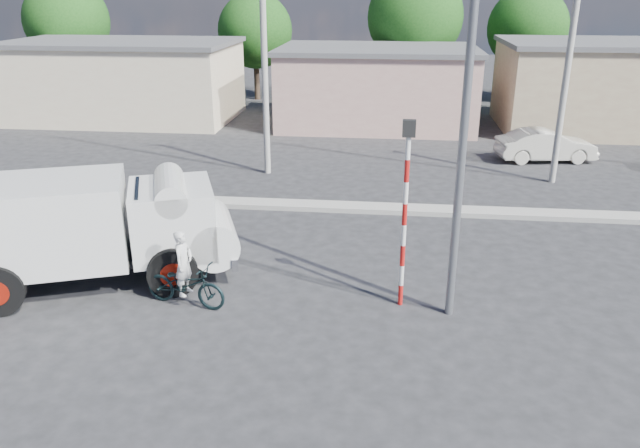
# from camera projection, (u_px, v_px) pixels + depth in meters

# --- Properties ---
(ground_plane) EXTENTS (120.00, 120.00, 0.00)m
(ground_plane) POSITION_uv_depth(u_px,v_px,m) (253.00, 329.00, 13.57)
(ground_plane) COLOR #262628
(ground_plane) RESTS_ON ground
(median) EXTENTS (40.00, 0.80, 0.16)m
(median) POSITION_uv_depth(u_px,v_px,m) (303.00, 205.00, 20.97)
(median) COLOR #99968E
(median) RESTS_ON ground
(truck) EXTENTS (7.01, 4.56, 2.73)m
(truck) POSITION_uv_depth(u_px,v_px,m) (97.00, 226.00, 15.19)
(truck) COLOR black
(truck) RESTS_ON ground
(bicycle) EXTENTS (2.12, 1.14, 1.06)m
(bicycle) POSITION_uv_depth(u_px,v_px,m) (185.00, 285.00, 14.40)
(bicycle) COLOR black
(bicycle) RESTS_ON ground
(cyclist) EXTENTS (0.49, 0.63, 1.55)m
(cyclist) POSITION_uv_depth(u_px,v_px,m) (185.00, 275.00, 14.32)
(cyclist) COLOR silver
(cyclist) RESTS_ON ground
(car_cream) EXTENTS (4.25, 2.05, 1.34)m
(car_cream) POSITION_uv_depth(u_px,v_px,m) (546.00, 145.00, 26.39)
(car_cream) COLOR beige
(car_cream) RESTS_ON ground
(traffic_pole) EXTENTS (0.28, 0.18, 4.36)m
(traffic_pole) POSITION_uv_depth(u_px,v_px,m) (405.00, 200.00, 13.70)
(traffic_pole) COLOR red
(traffic_pole) RESTS_ON ground
(streetlight) EXTENTS (2.34, 0.22, 9.00)m
(streetlight) POSITION_uv_depth(u_px,v_px,m) (459.00, 94.00, 12.47)
(streetlight) COLOR slate
(streetlight) RESTS_ON ground
(building_row) EXTENTS (37.80, 7.30, 4.44)m
(building_row) POSITION_uv_depth(u_px,v_px,m) (360.00, 84.00, 33.11)
(building_row) COLOR beige
(building_row) RESTS_ON ground
(tree_row) EXTENTS (43.62, 7.43, 8.42)m
(tree_row) POSITION_uv_depth(u_px,v_px,m) (411.00, 21.00, 37.79)
(tree_row) COLOR #38281E
(tree_row) RESTS_ON ground
(utility_poles) EXTENTS (35.40, 0.24, 8.00)m
(utility_poles) POSITION_uv_depth(u_px,v_px,m) (405.00, 71.00, 22.91)
(utility_poles) COLOR #99968E
(utility_poles) RESTS_ON ground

